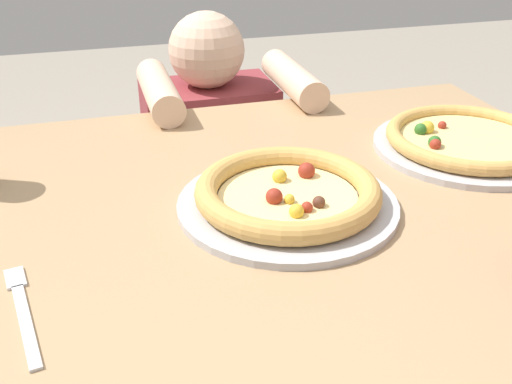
{
  "coord_description": "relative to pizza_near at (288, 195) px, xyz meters",
  "views": [
    {
      "loc": [
        -0.25,
        -0.8,
        1.21
      ],
      "look_at": [
        -0.02,
        -0.01,
        0.78
      ],
      "focal_mm": 42.8,
      "sensor_mm": 36.0,
      "label": 1
    }
  ],
  "objects": [
    {
      "name": "fork",
      "position": [
        -0.38,
        -0.15,
        -0.02
      ],
      "size": [
        0.05,
        0.2,
        0.0
      ],
      "color": "silver",
      "rests_on": "dining_table"
    },
    {
      "name": "diner_seated",
      "position": [
        0.03,
        0.73,
        -0.34
      ],
      "size": [
        0.38,
        0.51,
        0.9
      ],
      "color": "#333847",
      "rests_on": "ground"
    },
    {
      "name": "dining_table",
      "position": [
        -0.03,
        0.02,
        -0.13
      ],
      "size": [
        1.22,
        0.91,
        0.75
      ],
      "color": "tan",
      "rests_on": "ground"
    },
    {
      "name": "pizza_near",
      "position": [
        0.0,
        0.0,
        0.0
      ],
      "size": [
        0.34,
        0.34,
        0.05
      ],
      "color": "#B7B7BC",
      "rests_on": "dining_table"
    },
    {
      "name": "pizza_far",
      "position": [
        0.39,
        0.12,
        -0.0
      ],
      "size": [
        0.35,
        0.35,
        0.04
      ],
      "color": "#B7B7BC",
      "rests_on": "dining_table"
    }
  ]
}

